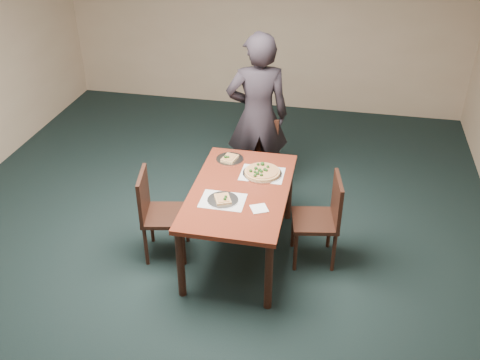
% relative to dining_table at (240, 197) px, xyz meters
% --- Properties ---
extents(ground, '(8.00, 8.00, 0.00)m').
position_rel_dining_table_xyz_m(ground, '(-0.39, -0.33, -0.66)').
color(ground, black).
rests_on(ground, ground).
extents(room_shell, '(8.00, 8.00, 8.00)m').
position_rel_dining_table_xyz_m(room_shell, '(-0.39, -0.33, 1.08)').
color(room_shell, '#C9A98B').
rests_on(room_shell, ground).
extents(dining_table, '(0.90, 1.50, 0.75)m').
position_rel_dining_table_xyz_m(dining_table, '(0.00, 0.00, 0.00)').
color(dining_table, '#5B1E12').
rests_on(dining_table, ground).
extents(chair_far, '(0.45, 0.45, 0.91)m').
position_rel_dining_table_xyz_m(chair_far, '(-0.03, 1.11, -0.14)').
color(chair_far, black).
rests_on(chair_far, ground).
extents(chair_left, '(0.49, 0.49, 0.91)m').
position_rel_dining_table_xyz_m(chair_left, '(-0.78, -0.16, -0.14)').
color(chair_left, black).
rests_on(chair_left, ground).
extents(chair_right, '(0.49, 0.49, 0.91)m').
position_rel_dining_table_xyz_m(chair_right, '(0.79, 0.07, -0.14)').
color(chair_right, black).
rests_on(chair_right, ground).
extents(diner, '(0.78, 0.62, 1.89)m').
position_rel_dining_table_xyz_m(diner, '(-0.05, 1.19, 0.29)').
color(diner, black).
rests_on(diner, ground).
extents(placemat_main, '(0.42, 0.32, 0.00)m').
position_rel_dining_table_xyz_m(placemat_main, '(0.16, 0.31, 0.09)').
color(placemat_main, white).
rests_on(placemat_main, dining_table).
extents(placemat_near, '(0.40, 0.30, 0.00)m').
position_rel_dining_table_xyz_m(placemat_near, '(-0.11, -0.22, 0.09)').
color(placemat_near, white).
rests_on(placemat_near, dining_table).
extents(pizza_pan, '(0.38, 0.38, 0.07)m').
position_rel_dining_table_xyz_m(pizza_pan, '(0.16, 0.31, 0.12)').
color(pizza_pan, silver).
rests_on(pizza_pan, dining_table).
extents(slice_plate_near, '(0.28, 0.28, 0.06)m').
position_rel_dining_table_xyz_m(slice_plate_near, '(-0.11, -0.22, 0.11)').
color(slice_plate_near, silver).
rests_on(slice_plate_near, dining_table).
extents(slice_plate_far, '(0.28, 0.28, 0.06)m').
position_rel_dining_table_xyz_m(slice_plate_far, '(-0.22, 0.53, 0.10)').
color(slice_plate_far, silver).
rests_on(slice_plate_far, dining_table).
extents(napkin, '(0.19, 0.19, 0.01)m').
position_rel_dining_table_xyz_m(napkin, '(0.23, -0.28, 0.09)').
color(napkin, white).
rests_on(napkin, dining_table).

